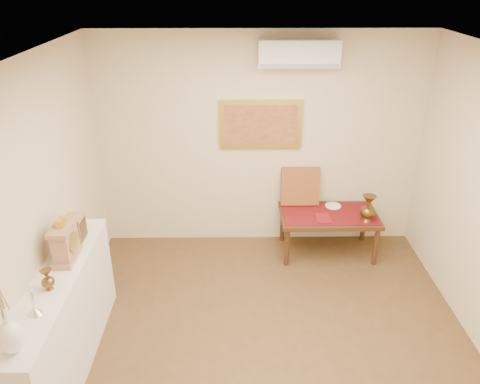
{
  "coord_description": "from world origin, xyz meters",
  "views": [
    {
      "loc": [
        -0.32,
        -3.21,
        3.31
      ],
      "look_at": [
        -0.27,
        1.15,
        1.21
      ],
      "focal_mm": 35.0,
      "sensor_mm": 36.0,
      "label": 1
    }
  ],
  "objects_px": {
    "wooden_chest": "(75,228)",
    "white_vase": "(0,297)",
    "low_table": "(329,218)",
    "mantel_clock": "(65,242)",
    "display_ledge": "(64,324)",
    "brass_urn_tall": "(368,206)"
  },
  "relations": [
    {
      "from": "white_vase",
      "to": "mantel_clock",
      "type": "distance_m",
      "value": 1.14
    },
    {
      "from": "brass_urn_tall",
      "to": "mantel_clock",
      "type": "xyz_separation_m",
      "value": [
        -3.06,
        -1.41,
        0.39
      ]
    },
    {
      "from": "mantel_clock",
      "to": "low_table",
      "type": "relative_size",
      "value": 0.34
    },
    {
      "from": "brass_urn_tall",
      "to": "wooden_chest",
      "type": "bearing_deg",
      "value": -160.85
    },
    {
      "from": "display_ledge",
      "to": "wooden_chest",
      "type": "distance_m",
      "value": 0.87
    },
    {
      "from": "white_vase",
      "to": "mantel_clock",
      "type": "relative_size",
      "value": 2.22
    },
    {
      "from": "brass_urn_tall",
      "to": "low_table",
      "type": "xyz_separation_m",
      "value": [
        -0.42,
        0.19,
        -0.28
      ]
    },
    {
      "from": "low_table",
      "to": "brass_urn_tall",
      "type": "bearing_deg",
      "value": -24.99
    },
    {
      "from": "brass_urn_tall",
      "to": "low_table",
      "type": "bearing_deg",
      "value": 155.01
    },
    {
      "from": "display_ledge",
      "to": "low_table",
      "type": "relative_size",
      "value": 1.68
    },
    {
      "from": "mantel_clock",
      "to": "wooden_chest",
      "type": "distance_m",
      "value": 0.34
    },
    {
      "from": "display_ledge",
      "to": "mantel_clock",
      "type": "height_order",
      "value": "mantel_clock"
    },
    {
      "from": "display_ledge",
      "to": "mantel_clock",
      "type": "xyz_separation_m",
      "value": [
        0.03,
        0.28,
        0.66
      ]
    },
    {
      "from": "brass_urn_tall",
      "to": "mantel_clock",
      "type": "height_order",
      "value": "mantel_clock"
    },
    {
      "from": "mantel_clock",
      "to": "low_table",
      "type": "distance_m",
      "value": 3.17
    },
    {
      "from": "white_vase",
      "to": "display_ledge",
      "type": "bearing_deg",
      "value": 91.25
    },
    {
      "from": "wooden_chest",
      "to": "white_vase",
      "type": "bearing_deg",
      "value": -89.53
    },
    {
      "from": "white_vase",
      "to": "wooden_chest",
      "type": "height_order",
      "value": "white_vase"
    },
    {
      "from": "display_ledge",
      "to": "mantel_clock",
      "type": "relative_size",
      "value": 4.93
    },
    {
      "from": "white_vase",
      "to": "brass_urn_tall",
      "type": "bearing_deg",
      "value": 39.28
    },
    {
      "from": "white_vase",
      "to": "low_table",
      "type": "relative_size",
      "value": 0.76
    },
    {
      "from": "brass_urn_tall",
      "to": "display_ledge",
      "type": "xyz_separation_m",
      "value": [
        -3.09,
        -1.69,
        -0.27
      ]
    }
  ]
}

